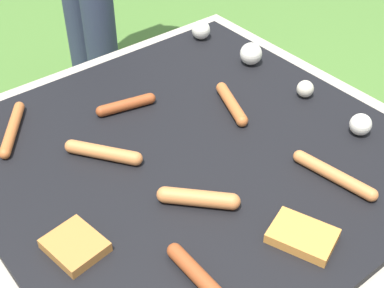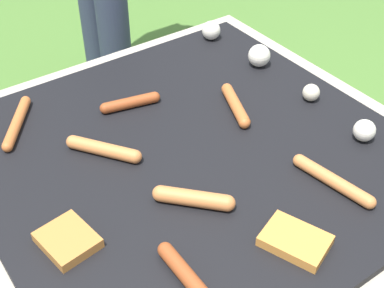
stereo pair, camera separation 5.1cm
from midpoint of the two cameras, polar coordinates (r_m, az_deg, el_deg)
The scene contains 12 objects.
ground_plane at distance 1.44m, azimuth -1.03°, elevation -13.10°, with size 14.00×14.00×0.00m, color #47702D.
grill at distance 1.29m, azimuth -1.13°, elevation -7.70°, with size 1.00×1.00×0.40m.
sausage_back_left at distance 0.90m, azimuth -0.12°, elevation -14.76°, with size 0.20×0.03×0.03m.
sausage_front_left at distance 1.27m, azimuth 3.11°, elevation 4.28°, with size 0.16×0.08×0.03m.
sausage_front_right at distance 1.28m, azimuth -8.17°, elevation 4.15°, with size 0.05×0.15×0.03m.
sausage_mid_right at distance 1.15m, azimuth -10.71°, elevation -0.91°, with size 0.15×0.11×0.03m.
sausage_front_center at distance 1.02m, azimuth -0.75°, elevation -5.82°, with size 0.13×0.12×0.03m.
sausage_back_center at distance 1.11m, azimuth 13.64°, elevation -3.25°, with size 0.19×0.05×0.03m.
sausage_back_right at distance 1.27m, azimuth -19.70°, elevation 1.51°, with size 0.16×0.12×0.02m.
bread_slice_right at distance 0.99m, azimuth 10.43°, elevation -9.52°, with size 0.14×0.12×0.02m.
bread_slice_center at distance 0.98m, azimuth -13.85°, elevation -10.50°, with size 0.11×0.10×0.02m.
mushroom_row at distance 1.34m, azimuth 9.90°, elevation 6.35°, with size 0.81×0.08×0.06m.
Camera 1 is at (0.69, -0.55, 1.14)m, focal length 50.00 mm.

